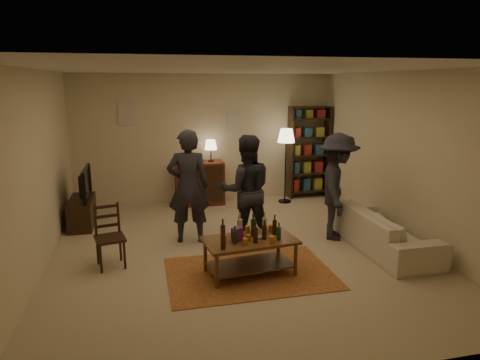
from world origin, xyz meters
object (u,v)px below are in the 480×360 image
object	(u,v)px
floor_lamp	(286,141)
dresser	(200,182)
bookshelf	(309,151)
person_right	(246,190)
coffee_table	(250,244)
dining_chair	(109,234)
sofa	(383,230)
person_by_sofa	(337,187)
person_left	(188,187)
tv_stand	(82,205)

from	to	relation	value
floor_lamp	dresser	bearing A→B (deg)	171.77
bookshelf	person_right	size ratio (longest dim) A/B	1.16
coffee_table	dining_chair	distance (m)	1.97
floor_lamp	person_right	world-z (taller)	person_right
dresser	person_right	size ratio (longest dim) A/B	0.78
floor_lamp	person_right	distance (m)	2.60
sofa	person_by_sofa	world-z (taller)	person_by_sofa
dining_chair	dresser	distance (m)	3.26
bookshelf	sofa	size ratio (longest dim) A/B	0.97
dining_chair	person_left	bearing A→B (deg)	17.93
bookshelf	person_left	world-z (taller)	bookshelf
person_left	sofa	bearing A→B (deg)	168.95
dining_chair	tv_stand	distance (m)	1.98
floor_lamp	person_left	world-z (taller)	person_left
floor_lamp	person_left	xyz separation A→B (m)	(-2.27, -1.85, -0.42)
coffee_table	sofa	bearing A→B (deg)	10.39
sofa	person_by_sofa	bearing A→B (deg)	39.88
floor_lamp	sofa	xyz separation A→B (m)	(0.60, -2.85, -1.03)
tv_stand	floor_lamp	world-z (taller)	floor_lamp
coffee_table	dresser	world-z (taller)	dresser
dresser	person_right	xyz separation A→B (m)	(0.40, -2.40, 0.39)
sofa	person_by_sofa	distance (m)	0.96
floor_lamp	person_left	bearing A→B (deg)	-140.71
dining_chair	dresser	world-z (taller)	dresser
dining_chair	person_left	size ratio (longest dim) A/B	0.49
person_left	person_by_sofa	size ratio (longest dim) A/B	1.05
dining_chair	floor_lamp	size ratio (longest dim) A/B	0.57
tv_stand	sofa	bearing A→B (deg)	-25.34
dresser	sofa	distance (m)	3.93
coffee_table	dining_chair	bearing A→B (deg)	158.63
floor_lamp	person_left	distance (m)	2.96
dresser	floor_lamp	distance (m)	2.00
dining_chair	dresser	xyz separation A→B (m)	(1.67, 2.80, 0.01)
dining_chair	bookshelf	xyz separation A→B (m)	(4.10, 2.87, 0.57)
floor_lamp	coffee_table	bearing A→B (deg)	-116.50
dining_chair	sofa	xyz separation A→B (m)	(4.06, -0.31, -0.16)
dresser	person_by_sofa	size ratio (longest dim) A/B	0.78
person_left	person_by_sofa	distance (m)	2.40
tv_stand	dresser	size ratio (longest dim) A/B	0.78
bookshelf	sofa	xyz separation A→B (m)	(-0.05, -3.18, -0.73)
coffee_table	person_right	world-z (taller)	person_right
sofa	coffee_table	bearing A→B (deg)	100.39
coffee_table	sofa	distance (m)	2.26
tv_stand	sofa	distance (m)	5.14
bookshelf	floor_lamp	bearing A→B (deg)	-153.10
bookshelf	person_right	bearing A→B (deg)	-129.58
coffee_table	person_left	distance (m)	1.62
sofa	person_right	size ratio (longest dim) A/B	1.20
dining_chair	bookshelf	size ratio (longest dim) A/B	0.44
dining_chair	tv_stand	xyz separation A→B (m)	(-0.59, 1.89, -0.08)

